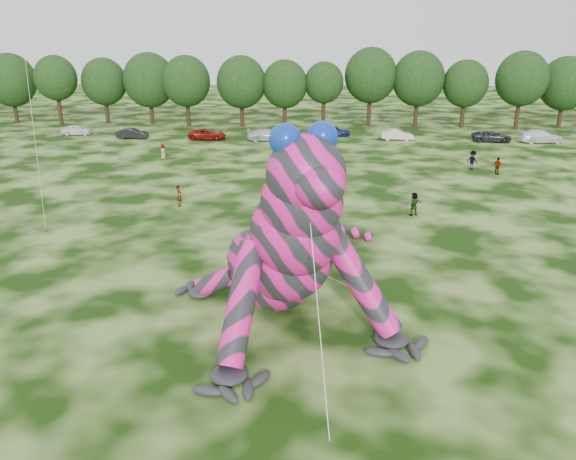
% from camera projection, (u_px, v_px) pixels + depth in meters
% --- Properties ---
extents(ground, '(240.00, 240.00, 0.00)m').
position_uv_depth(ground, '(309.00, 346.00, 23.61)').
color(ground, '#16330A').
rests_on(ground, ground).
extents(inflatable_gecko, '(22.11, 23.60, 9.38)m').
position_uv_depth(inflatable_gecko, '(266.00, 208.00, 26.17)').
color(inflatable_gecko, '#E41888').
rests_on(inflatable_gecko, ground).
extents(tree_2, '(7.04, 6.34, 9.64)m').
position_uv_depth(tree_2, '(12.00, 88.00, 79.32)').
color(tree_2, black).
rests_on(tree_2, ground).
extents(tree_3, '(5.81, 5.23, 9.44)m').
position_uv_depth(tree_3, '(57.00, 90.00, 77.41)').
color(tree_3, black).
rests_on(tree_3, ground).
extents(tree_4, '(6.22, 5.60, 9.06)m').
position_uv_depth(tree_4, '(105.00, 91.00, 78.74)').
color(tree_4, black).
rests_on(tree_4, ground).
extents(tree_5, '(7.16, 6.44, 9.80)m').
position_uv_depth(tree_5, '(150.00, 89.00, 78.04)').
color(tree_5, black).
rests_on(tree_5, ground).
extents(tree_6, '(6.52, 5.86, 9.49)m').
position_uv_depth(tree_6, '(187.00, 91.00, 76.18)').
color(tree_6, black).
rests_on(tree_6, ground).
extents(tree_7, '(6.68, 6.01, 9.48)m').
position_uv_depth(tree_7, '(242.00, 91.00, 75.94)').
color(tree_7, black).
rests_on(tree_7, ground).
extents(tree_8, '(6.14, 5.53, 8.94)m').
position_uv_depth(tree_8, '(285.00, 94.00, 75.92)').
color(tree_8, black).
rests_on(tree_8, ground).
extents(tree_9, '(5.27, 4.74, 8.68)m').
position_uv_depth(tree_9, '(324.00, 94.00, 76.06)').
color(tree_9, black).
rests_on(tree_9, ground).
extents(tree_10, '(7.09, 6.38, 10.50)m').
position_uv_depth(tree_10, '(370.00, 87.00, 76.61)').
color(tree_10, black).
rests_on(tree_10, ground).
extents(tree_11, '(7.01, 6.31, 10.07)m').
position_uv_depth(tree_11, '(418.00, 89.00, 76.02)').
color(tree_11, black).
rests_on(tree_11, ground).
extents(tree_12, '(5.99, 5.39, 8.97)m').
position_uv_depth(tree_12, '(465.00, 94.00, 75.48)').
color(tree_12, black).
rests_on(tree_12, ground).
extents(tree_13, '(6.83, 6.15, 10.13)m').
position_uv_depth(tree_13, '(521.00, 90.00, 74.37)').
color(tree_13, black).
rests_on(tree_13, ground).
extents(tree_14, '(6.82, 6.14, 9.40)m').
position_uv_depth(tree_14, '(564.00, 92.00, 75.69)').
color(tree_14, black).
rests_on(tree_14, ground).
extents(car_0, '(3.88, 1.83, 1.28)m').
position_uv_depth(car_0, '(76.00, 130.00, 71.02)').
color(car_0, white).
rests_on(car_0, ground).
extents(car_1, '(3.90, 1.54, 1.26)m').
position_uv_depth(car_1, '(132.00, 133.00, 68.68)').
color(car_1, black).
rests_on(car_1, ground).
extents(car_2, '(4.73, 2.37, 1.28)m').
position_uv_depth(car_2, '(207.00, 134.00, 68.13)').
color(car_2, maroon).
rests_on(car_2, ground).
extents(car_3, '(5.09, 2.52, 1.42)m').
position_uv_depth(car_3, '(268.00, 135.00, 67.30)').
color(car_3, silver).
rests_on(car_3, ground).
extents(car_4, '(4.16, 2.11, 1.36)m').
position_uv_depth(car_4, '(334.00, 131.00, 70.13)').
color(car_4, navy).
rests_on(car_4, ground).
extents(car_5, '(3.90, 1.54, 1.26)m').
position_uv_depth(car_5, '(397.00, 135.00, 67.84)').
color(car_5, silver).
rests_on(car_5, ground).
extents(car_6, '(4.68, 2.31, 1.28)m').
position_uv_depth(car_6, '(492.00, 136.00, 66.81)').
color(car_6, '#28282A').
rests_on(car_6, ground).
extents(car_7, '(5.33, 2.55, 1.50)m').
position_uv_depth(car_7, '(541.00, 136.00, 66.16)').
color(car_7, white).
rests_on(car_7, ground).
extents(spectator_5, '(1.63, 1.09, 1.69)m').
position_uv_depth(spectator_5, '(414.00, 204.00, 40.05)').
color(spectator_5, gray).
rests_on(spectator_5, ground).
extents(spectator_4, '(0.84, 0.92, 1.58)m').
position_uv_depth(spectator_4, '(163.00, 151.00, 57.65)').
color(spectator_4, gray).
rests_on(spectator_4, ground).
extents(spectator_2, '(1.29, 1.33, 1.82)m').
position_uv_depth(spectator_2, '(472.00, 160.00, 53.23)').
color(spectator_2, gray).
rests_on(spectator_2, ground).
extents(spectator_0, '(0.42, 0.62, 1.65)m').
position_uv_depth(spectator_0, '(179.00, 196.00, 42.04)').
color(spectator_0, gray).
rests_on(spectator_0, ground).
extents(spectator_3, '(0.92, 0.96, 1.60)m').
position_uv_depth(spectator_3, '(498.00, 166.00, 51.45)').
color(spectator_3, gray).
rests_on(spectator_3, ground).
extents(spectator_1, '(0.95, 0.94, 1.55)m').
position_uv_depth(spectator_1, '(288.00, 186.00, 45.03)').
color(spectator_1, gray).
rests_on(spectator_1, ground).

